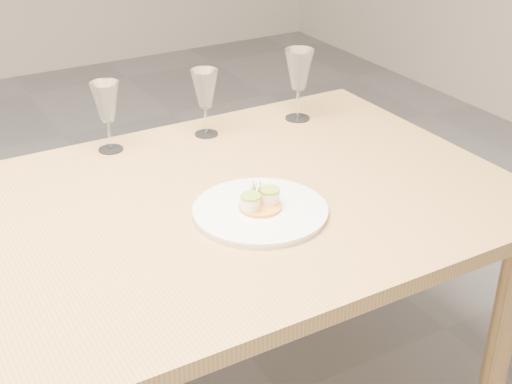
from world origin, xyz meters
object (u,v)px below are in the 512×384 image
dinner_plate (260,210)px  wine_glass_1 (106,103)px  dining_table (35,276)px  wine_glass_2 (205,90)px  wine_glass_3 (299,71)px

dinner_plate → wine_glass_1: bearing=109.0°
dining_table → dinner_plate: 0.53m
dining_table → dinner_plate: size_ratio=7.48×
dinner_plate → wine_glass_2: wine_glass_2 is taller
dinner_plate → wine_glass_2: 0.52m
wine_glass_2 → wine_glass_3: size_ratio=0.90×
wine_glass_3 → dinner_plate: bearing=-131.2°
dining_table → wine_glass_3: 1.01m
dining_table → wine_glass_2: 0.75m
wine_glass_1 → wine_glass_2: size_ratio=1.01×
dining_table → wine_glass_1: 0.57m
dining_table → wine_glass_1: bearing=51.2°
dining_table → wine_glass_2: wine_glass_2 is taller
dining_table → wine_glass_1: size_ratio=12.04×
dining_table → wine_glass_2: size_ratio=12.11×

